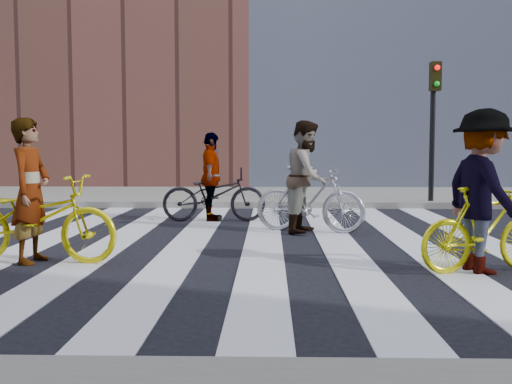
{
  "coord_description": "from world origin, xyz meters",
  "views": [
    {
      "loc": [
        0.64,
        -8.57,
        1.44
      ],
      "look_at": [
        0.44,
        0.3,
        0.75
      ],
      "focal_mm": 42.0,
      "sensor_mm": 36.0,
      "label": 1
    }
  ],
  "objects_px": {
    "bike_silver_mid": "(310,199)",
    "rider_right": "(483,191)",
    "traffic_signal": "(434,109)",
    "rider_mid": "(307,177)",
    "bike_dark_rear": "(214,194)",
    "rider_rear": "(211,177)",
    "bike_yellow_left": "(36,219)",
    "rider_left": "(31,191)",
    "bike_yellow_right": "(486,230)"
  },
  "relations": [
    {
      "from": "rider_mid",
      "to": "rider_rear",
      "type": "xyz_separation_m",
      "value": [
        -1.72,
        1.41,
        -0.08
      ]
    },
    {
      "from": "bike_silver_mid",
      "to": "traffic_signal",
      "type": "bearing_deg",
      "value": -20.07
    },
    {
      "from": "rider_mid",
      "to": "rider_right",
      "type": "relative_size",
      "value": 1.0
    },
    {
      "from": "rider_left",
      "to": "traffic_signal",
      "type": "bearing_deg",
      "value": -39.63
    },
    {
      "from": "rider_left",
      "to": "rider_mid",
      "type": "bearing_deg",
      "value": -47.86
    },
    {
      "from": "traffic_signal",
      "to": "rider_mid",
      "type": "bearing_deg",
      "value": -127.94
    },
    {
      "from": "traffic_signal",
      "to": "rider_right",
      "type": "relative_size",
      "value": 1.8
    },
    {
      "from": "bike_silver_mid",
      "to": "bike_yellow_right",
      "type": "xyz_separation_m",
      "value": [
        1.78,
        -3.09,
        -0.06
      ]
    },
    {
      "from": "rider_left",
      "to": "rider_right",
      "type": "distance_m",
      "value": 5.34
    },
    {
      "from": "bike_yellow_left",
      "to": "rider_right",
      "type": "xyz_separation_m",
      "value": [
        5.27,
        -0.45,
        0.38
      ]
    },
    {
      "from": "bike_dark_rear",
      "to": "bike_yellow_left",
      "type": "bearing_deg",
      "value": 153.05
    },
    {
      "from": "rider_left",
      "to": "rider_right",
      "type": "height_order",
      "value": "rider_right"
    },
    {
      "from": "bike_dark_rear",
      "to": "rider_left",
      "type": "distance_m",
      "value": 4.48
    },
    {
      "from": "rider_right",
      "to": "traffic_signal",
      "type": "bearing_deg",
      "value": -26.03
    },
    {
      "from": "rider_right",
      "to": "rider_rear",
      "type": "bearing_deg",
      "value": 22.66
    },
    {
      "from": "rider_mid",
      "to": "bike_yellow_right",
      "type": "bearing_deg",
      "value": -131.92
    },
    {
      "from": "rider_left",
      "to": "rider_right",
      "type": "bearing_deg",
      "value": -89.43
    },
    {
      "from": "bike_yellow_right",
      "to": "bike_dark_rear",
      "type": "distance_m",
      "value": 5.71
    },
    {
      "from": "bike_silver_mid",
      "to": "rider_left",
      "type": "bearing_deg",
      "value": 143.76
    },
    {
      "from": "bike_yellow_right",
      "to": "rider_rear",
      "type": "bearing_deg",
      "value": 23.05
    },
    {
      "from": "rider_right",
      "to": "rider_rear",
      "type": "xyz_separation_m",
      "value": [
        -3.51,
        4.5,
        -0.08
      ]
    },
    {
      "from": "rider_mid",
      "to": "rider_right",
      "type": "height_order",
      "value": "rider_right"
    },
    {
      "from": "traffic_signal",
      "to": "rider_rear",
      "type": "relative_size",
      "value": 1.97
    },
    {
      "from": "rider_left",
      "to": "rider_rear",
      "type": "height_order",
      "value": "rider_left"
    },
    {
      "from": "bike_yellow_left",
      "to": "bike_yellow_right",
      "type": "relative_size",
      "value": 1.27
    },
    {
      "from": "bike_dark_rear",
      "to": "rider_mid",
      "type": "height_order",
      "value": "rider_mid"
    },
    {
      "from": "bike_yellow_left",
      "to": "bike_silver_mid",
      "type": "relative_size",
      "value": 1.12
    },
    {
      "from": "traffic_signal",
      "to": "rider_rear",
      "type": "height_order",
      "value": "traffic_signal"
    },
    {
      "from": "traffic_signal",
      "to": "bike_yellow_left",
      "type": "distance_m",
      "value": 9.56
    },
    {
      "from": "traffic_signal",
      "to": "bike_dark_rear",
      "type": "bearing_deg",
      "value": -151.5
    },
    {
      "from": "bike_yellow_left",
      "to": "bike_yellow_right",
      "type": "height_order",
      "value": "bike_yellow_left"
    },
    {
      "from": "rider_left",
      "to": "rider_rear",
      "type": "xyz_separation_m",
      "value": [
        1.82,
        4.05,
        -0.04
      ]
    },
    {
      "from": "traffic_signal",
      "to": "rider_right",
      "type": "height_order",
      "value": "traffic_signal"
    },
    {
      "from": "traffic_signal",
      "to": "rider_right",
      "type": "distance_m",
      "value": 7.37
    },
    {
      "from": "bike_dark_rear",
      "to": "rider_rear",
      "type": "xyz_separation_m",
      "value": [
        -0.05,
        0.0,
        0.33
      ]
    },
    {
      "from": "bike_silver_mid",
      "to": "rider_left",
      "type": "xyz_separation_m",
      "value": [
        -3.59,
        -2.64,
        0.33
      ]
    },
    {
      "from": "traffic_signal",
      "to": "bike_silver_mid",
      "type": "bearing_deg",
      "value": -127.5
    },
    {
      "from": "bike_yellow_left",
      "to": "bike_silver_mid",
      "type": "distance_m",
      "value": 4.42
    },
    {
      "from": "bike_silver_mid",
      "to": "rider_right",
      "type": "xyz_separation_m",
      "value": [
        1.73,
        -3.09,
        0.37
      ]
    },
    {
      "from": "bike_silver_mid",
      "to": "bike_yellow_right",
      "type": "bearing_deg",
      "value": -132.61
    },
    {
      "from": "bike_yellow_left",
      "to": "rider_rear",
      "type": "relative_size",
      "value": 1.22
    },
    {
      "from": "rider_rear",
      "to": "bike_yellow_right",
      "type": "bearing_deg",
      "value": -144.53
    },
    {
      "from": "bike_yellow_left",
      "to": "bike_dark_rear",
      "type": "height_order",
      "value": "bike_yellow_left"
    },
    {
      "from": "rider_rear",
      "to": "bike_yellow_left",
      "type": "bearing_deg",
      "value": 153.64
    },
    {
      "from": "rider_mid",
      "to": "rider_right",
      "type": "bearing_deg",
      "value": -132.61
    },
    {
      "from": "traffic_signal",
      "to": "bike_silver_mid",
      "type": "distance_m",
      "value": 5.36
    },
    {
      "from": "rider_mid",
      "to": "bike_dark_rear",
      "type": "bearing_deg",
      "value": 67.24
    },
    {
      "from": "traffic_signal",
      "to": "bike_yellow_left",
      "type": "relative_size",
      "value": 1.61
    },
    {
      "from": "bike_yellow_left",
      "to": "rider_rear",
      "type": "xyz_separation_m",
      "value": [
        1.77,
        4.05,
        0.3
      ]
    },
    {
      "from": "bike_dark_rear",
      "to": "rider_rear",
      "type": "relative_size",
      "value": 1.15
    }
  ]
}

